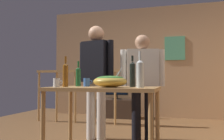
# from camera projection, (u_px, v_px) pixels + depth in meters

# --- Properties ---
(back_wall) EXTENTS (5.11, 0.10, 2.62)m
(back_wall) POSITION_uv_depth(u_px,v_px,m) (153.00, 62.00, 5.77)
(back_wall) COLOR tan
(back_wall) RESTS_ON ground_plane
(framed_picture) EXTENTS (0.46, 0.03, 0.55)m
(framed_picture) POSITION_uv_depth(u_px,v_px,m) (175.00, 48.00, 5.59)
(framed_picture) COLOR #50A379
(stair_railing) EXTENTS (2.20, 0.10, 1.13)m
(stair_railing) POSITION_uv_depth(u_px,v_px,m) (103.00, 90.00, 4.78)
(stair_railing) COLOR #B2844C
(stair_railing) RESTS_ON ground_plane
(tv_console) EXTENTS (0.90, 0.40, 0.42)m
(tv_console) POSITION_uv_depth(u_px,v_px,m) (117.00, 108.00, 5.61)
(tv_console) COLOR #38281E
(tv_console) RESTS_ON ground_plane
(flat_screen_tv) EXTENTS (0.54, 0.12, 0.41)m
(flat_screen_tv) POSITION_uv_depth(u_px,v_px,m) (117.00, 89.00, 5.60)
(flat_screen_tv) COLOR black
(flat_screen_tv) RESTS_ON tv_console
(serving_table) EXTENTS (1.24, 0.76, 0.79)m
(serving_table) POSITION_uv_depth(u_px,v_px,m) (104.00, 94.00, 2.79)
(serving_table) COLOR #B2844C
(serving_table) RESTS_ON ground_plane
(salad_bowl) EXTENTS (0.37, 0.37, 0.22)m
(salad_bowl) POSITION_uv_depth(u_px,v_px,m) (110.00, 81.00, 2.66)
(salad_bowl) COLOR gold
(salad_bowl) RESTS_ON serving_table
(wine_glass) EXTENTS (0.08, 0.08, 0.17)m
(wine_glass) POSITION_uv_depth(u_px,v_px,m) (133.00, 77.00, 2.97)
(wine_glass) COLOR silver
(wine_glass) RESTS_ON serving_table
(wine_bottle_dark) EXTENTS (0.07, 0.07, 0.37)m
(wine_bottle_dark) POSITION_uv_depth(u_px,v_px,m) (132.00, 74.00, 2.82)
(wine_bottle_dark) COLOR black
(wine_bottle_dark) RESTS_ON serving_table
(wine_bottle_clear) EXTENTS (0.08, 0.08, 0.39)m
(wine_bottle_clear) POSITION_uv_depth(u_px,v_px,m) (140.00, 73.00, 2.58)
(wine_bottle_clear) COLOR silver
(wine_bottle_clear) RESTS_ON serving_table
(wine_bottle_amber) EXTENTS (0.07, 0.07, 0.36)m
(wine_bottle_amber) POSITION_uv_depth(u_px,v_px,m) (65.00, 74.00, 2.86)
(wine_bottle_amber) COLOR brown
(wine_bottle_amber) RESTS_ON serving_table
(wine_bottle_green) EXTENTS (0.07, 0.07, 0.33)m
(wine_bottle_green) POSITION_uv_depth(u_px,v_px,m) (78.00, 76.00, 3.13)
(wine_bottle_green) COLOR #1E5628
(wine_bottle_green) RESTS_ON serving_table
(mug_blue) EXTENTS (0.12, 0.08, 0.10)m
(mug_blue) POSITION_uv_depth(u_px,v_px,m) (87.00, 82.00, 3.02)
(mug_blue) COLOR #3866B2
(mug_blue) RESTS_ON serving_table
(mug_white) EXTENTS (0.11, 0.07, 0.10)m
(mug_white) POSITION_uv_depth(u_px,v_px,m) (57.00, 83.00, 2.69)
(mug_white) COLOR white
(mug_white) RESTS_ON serving_table
(person_standing_left) EXTENTS (0.57, 0.31, 1.68)m
(person_standing_left) POSITION_uv_depth(u_px,v_px,m) (96.00, 72.00, 3.57)
(person_standing_left) COLOR beige
(person_standing_left) RESTS_ON ground_plane
(person_standing_right) EXTENTS (0.61, 0.32, 1.51)m
(person_standing_right) POSITION_uv_depth(u_px,v_px,m) (143.00, 79.00, 3.38)
(person_standing_right) COLOR black
(person_standing_right) RESTS_ON ground_plane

